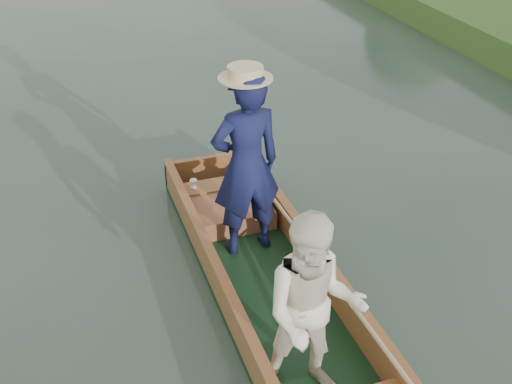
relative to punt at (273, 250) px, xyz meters
name	(u,v)px	position (x,y,z in m)	size (l,w,h in m)	color
ground	(276,305)	(0.04, 0.01, -0.68)	(120.00, 120.00, 0.00)	#283D30
punt	(273,250)	(0.00, 0.00, 0.00)	(1.18, 5.00, 2.11)	black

